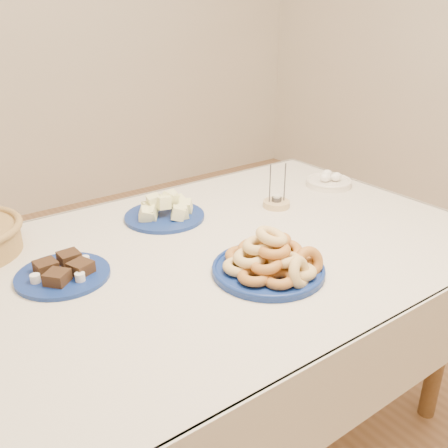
{
  "coord_description": "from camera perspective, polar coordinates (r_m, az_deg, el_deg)",
  "views": [
    {
      "loc": [
        -0.78,
        -1.11,
        1.43
      ],
      "look_at": [
        0.0,
        -0.05,
        0.85
      ],
      "focal_mm": 40.0,
      "sensor_mm": 36.0,
      "label": 1
    }
  ],
  "objects": [
    {
      "name": "melon_plate",
      "position": [
        1.73,
        -6.79,
        1.45
      ],
      "size": [
        0.36,
        0.36,
        0.1
      ],
      "rotation": [
        0.0,
        0.0,
        -0.39
      ],
      "color": "navy",
      "rests_on": "dining_table"
    },
    {
      "name": "dining_table",
      "position": [
        1.57,
        -1.09,
        -6.29
      ],
      "size": [
        1.71,
        1.11,
        0.75
      ],
      "color": "brown",
      "rests_on": "ground"
    },
    {
      "name": "brownie_plate",
      "position": [
        1.43,
        -17.89,
        -5.28
      ],
      "size": [
        0.32,
        0.32,
        0.04
      ],
      "rotation": [
        0.0,
        0.0,
        0.34
      ],
      "color": "navy",
      "rests_on": "dining_table"
    },
    {
      "name": "egg_bowl",
      "position": [
        2.08,
        11.89,
        4.8
      ],
      "size": [
        0.22,
        0.22,
        0.06
      ],
      "rotation": [
        0.0,
        0.0,
        -0.23
      ],
      "color": "silver",
      "rests_on": "dining_table"
    },
    {
      "name": "donut_platter",
      "position": [
        1.37,
        5.38,
        -4.29
      ],
      "size": [
        0.38,
        0.38,
        0.14
      ],
      "rotation": [
        0.0,
        0.0,
        0.26
      ],
      "color": "navy",
      "rests_on": "dining_table"
    },
    {
      "name": "ground",
      "position": [
        1.97,
        -0.93,
        -22.67
      ],
      "size": [
        5.0,
        5.0,
        0.0
      ],
      "primitive_type": "plane",
      "color": "#976A47",
      "rests_on": "ground"
    },
    {
      "name": "candle_holder",
      "position": [
        1.83,
        6.02,
        2.42
      ],
      "size": [
        0.13,
        0.13,
        0.16
      ],
      "rotation": [
        0.0,
        0.0,
        -0.38
      ],
      "color": "tan",
      "rests_on": "dining_table"
    }
  ]
}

